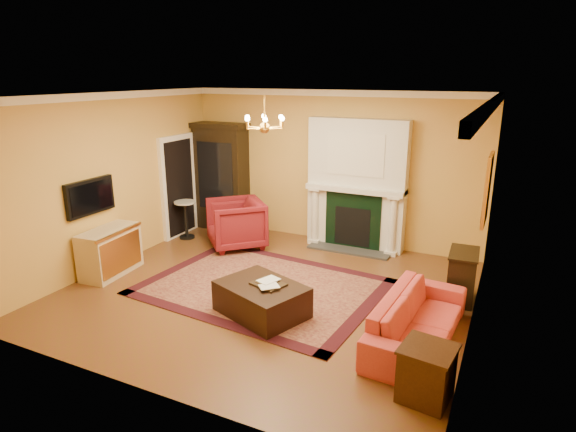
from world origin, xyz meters
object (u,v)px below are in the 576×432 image
Objects in this scene: pedestal_table at (186,217)px; coral_sofa at (418,312)px; leather_ottoman at (262,299)px; end_table at (426,374)px; commode at (110,251)px; wingback_armchair at (236,221)px; console_table at (462,277)px; china_cabinet at (222,179)px.

coral_sofa is (5.11, -2.03, -0.05)m from pedestal_table.
coral_sofa is 2.14m from leather_ottoman.
leather_ottoman is (-2.43, 0.88, -0.05)m from end_table.
end_table is at bearing 0.61° from leather_ottoman.
pedestal_table is 2.06m from commode.
console_table is at bearing 38.70° from wingback_armchair.
commode is at bearing -90.93° from pedestal_table.
china_cabinet is 3.10m from commode.
coral_sofa is 2.83× the size of console_table.
commode is 1.44× the size of console_table.
leather_ottoman is (-2.13, -0.21, -0.17)m from coral_sofa.
console_table is at bearing -16.95° from china_cabinet.
console_table is 3.01m from leather_ottoman.
leather_ottoman is (-2.49, -1.69, -0.13)m from console_table.
china_cabinet is at bearing 161.16° from console_table.
china_cabinet is 1.44m from wingback_armchair.
china_cabinet reaches higher than end_table.
pedestal_table is at bearing -108.16° from china_cabinet.
coral_sofa is 3.67× the size of end_table.
commode is 5.71m from console_table.
leather_ottoman is at bearing 99.74° from coral_sofa.
coral_sofa is (5.15, 0.03, 0.01)m from commode.
wingback_armchair is 0.87× the size of leather_ottoman.
china_cabinet is 2.11× the size of wingback_armchair.
china_cabinet is at bearing 179.81° from wingback_armchair.
commode is (-1.24, -2.06, -0.12)m from wingback_armchair.
end_table reaches higher than leather_ottoman.
wingback_armchair is at bearing 66.61° from coral_sofa.
wingback_armchair is 5.25m from end_table.
end_table is at bearing -94.03° from console_table.
wingback_armchair reaches higher than pedestal_table.
commode is 0.51× the size of coral_sofa.
end_table is at bearing -160.48° from coral_sofa.
pedestal_table reaches higher than leather_ottoman.
commode is (-0.03, -2.06, -0.06)m from pedestal_table.
end_table is at bearing -39.30° from china_cabinet.
wingback_armchair reaches higher than end_table.
commode is at bearing -162.96° from leather_ottoman.
leather_ottoman is (2.69, -3.19, -0.86)m from china_cabinet.
commode is at bearing 94.35° from coral_sofa.
pedestal_table is 5.50m from coral_sofa.
console_table is at bearing -5.75° from pedestal_table.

